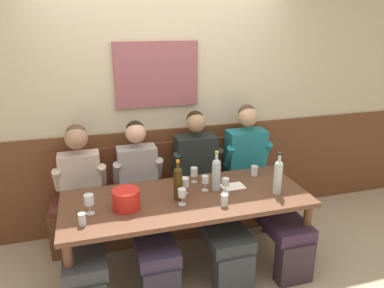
{
  "coord_description": "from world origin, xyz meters",
  "views": [
    {
      "loc": [
        -0.74,
        -2.53,
        2.16
      ],
      "look_at": [
        0.14,
        0.45,
        1.09
      ],
      "focal_mm": 34.08,
      "sensor_mm": 36.0,
      "label": 1
    }
  ],
  "objects_px": {
    "person_right_seat": "(259,179)",
    "wine_glass_by_bottle": "(182,193)",
    "person_left_seat": "(144,199)",
    "wine_bottle_clear_water": "(216,173)",
    "ice_bucket": "(126,199)",
    "wine_bottle_amber_mid": "(278,176)",
    "wine_glass_right_end": "(194,173)",
    "water_tumbler_left": "(224,200)",
    "wall_bench": "(170,207)",
    "wine_bottle_green_tall": "(178,182)",
    "person_center_left_seat": "(82,206)",
    "person_center_right_seat": "(206,187)",
    "dining_table": "(187,205)",
    "water_tumbler_right": "(82,219)",
    "wine_glass_center_rear": "(205,180)",
    "wine_glass_near_bucket": "(226,183)",
    "wine_glass_center_front": "(184,182)",
    "water_tumbler_center": "(254,171)",
    "wine_glass_mid_right": "(89,200)"
  },
  "relations": [
    {
      "from": "wine_bottle_clear_water",
      "to": "wine_glass_by_bottle",
      "type": "bearing_deg",
      "value": -152.88
    },
    {
      "from": "dining_table",
      "to": "water_tumbler_center",
      "type": "bearing_deg",
      "value": 18.62
    },
    {
      "from": "person_right_seat",
      "to": "ice_bucket",
      "type": "height_order",
      "value": "person_right_seat"
    },
    {
      "from": "person_center_right_seat",
      "to": "water_tumbler_left",
      "type": "bearing_deg",
      "value": -92.69
    },
    {
      "from": "wine_glass_near_bucket",
      "to": "water_tumbler_right",
      "type": "distance_m",
      "value": 1.21
    },
    {
      "from": "wine_bottle_amber_mid",
      "to": "water_tumbler_left",
      "type": "xyz_separation_m",
      "value": [
        -0.52,
        -0.07,
        -0.11
      ]
    },
    {
      "from": "wine_glass_center_rear",
      "to": "water_tumbler_center",
      "type": "relative_size",
      "value": 1.48
    },
    {
      "from": "person_center_right_seat",
      "to": "water_tumbler_right",
      "type": "xyz_separation_m",
      "value": [
        -1.13,
        -0.54,
        0.15
      ]
    },
    {
      "from": "person_right_seat",
      "to": "wine_bottle_clear_water",
      "type": "bearing_deg",
      "value": -154.87
    },
    {
      "from": "wine_glass_center_front",
      "to": "wine_bottle_amber_mid",
      "type": "bearing_deg",
      "value": -16.49
    },
    {
      "from": "dining_table",
      "to": "wine_glass_mid_right",
      "type": "height_order",
      "value": "wine_glass_mid_right"
    },
    {
      "from": "wine_bottle_green_tall",
      "to": "water_tumbler_left",
      "type": "xyz_separation_m",
      "value": [
        0.33,
        -0.21,
        -0.11
      ]
    },
    {
      "from": "wine_glass_mid_right",
      "to": "person_center_left_seat",
      "type": "bearing_deg",
      "value": 101.03
    },
    {
      "from": "wine_bottle_clear_water",
      "to": "wine_glass_mid_right",
      "type": "xyz_separation_m",
      "value": [
        -1.09,
        -0.13,
        -0.04
      ]
    },
    {
      "from": "ice_bucket",
      "to": "wine_bottle_amber_mid",
      "type": "xyz_separation_m",
      "value": [
        1.28,
        -0.1,
        0.08
      ]
    },
    {
      "from": "person_left_seat",
      "to": "person_right_seat",
      "type": "distance_m",
      "value": 1.16
    },
    {
      "from": "wall_bench",
      "to": "ice_bucket",
      "type": "xyz_separation_m",
      "value": [
        -0.51,
        -0.73,
        0.53
      ]
    },
    {
      "from": "wine_bottle_green_tall",
      "to": "water_tumbler_right",
      "type": "bearing_deg",
      "value": -165.82
    },
    {
      "from": "wine_glass_by_bottle",
      "to": "water_tumbler_left",
      "type": "height_order",
      "value": "wine_glass_by_bottle"
    },
    {
      "from": "wine_bottle_green_tall",
      "to": "wine_bottle_amber_mid",
      "type": "distance_m",
      "value": 0.86
    },
    {
      "from": "person_right_seat",
      "to": "water_tumbler_left",
      "type": "xyz_separation_m",
      "value": [
        -0.59,
        -0.56,
        0.13
      ]
    },
    {
      "from": "person_center_right_seat",
      "to": "water_tumbler_center",
      "type": "distance_m",
      "value": 0.5
    },
    {
      "from": "wine_glass_by_bottle",
      "to": "wine_glass_center_rear",
      "type": "relative_size",
      "value": 0.99
    },
    {
      "from": "wine_bottle_green_tall",
      "to": "person_center_right_seat",
      "type": "bearing_deg",
      "value": 43.79
    },
    {
      "from": "wine_bottle_clear_water",
      "to": "wine_glass_right_end",
      "type": "distance_m",
      "value": 0.26
    },
    {
      "from": "wine_bottle_green_tall",
      "to": "wine_glass_right_end",
      "type": "xyz_separation_m",
      "value": [
        0.23,
        0.29,
        -0.06
      ]
    },
    {
      "from": "person_right_seat",
      "to": "water_tumbler_center",
      "type": "height_order",
      "value": "person_right_seat"
    },
    {
      "from": "water_tumbler_center",
      "to": "wine_glass_center_rear",
      "type": "bearing_deg",
      "value": -162.27
    },
    {
      "from": "wall_bench",
      "to": "wine_glass_center_front",
      "type": "height_order",
      "value": "wall_bench"
    },
    {
      "from": "person_right_seat",
      "to": "wine_glass_by_bottle",
      "type": "distance_m",
      "value": 1.03
    },
    {
      "from": "person_center_left_seat",
      "to": "wine_glass_right_end",
      "type": "xyz_separation_m",
      "value": [
        1.01,
        -0.03,
        0.21
      ]
    },
    {
      "from": "wine_glass_center_front",
      "to": "person_right_seat",
      "type": "bearing_deg",
      "value": 16.82
    },
    {
      "from": "wine_bottle_green_tall",
      "to": "water_tumbler_center",
      "type": "distance_m",
      "value": 0.88
    },
    {
      "from": "ice_bucket",
      "to": "wine_glass_center_front",
      "type": "relative_size",
      "value": 1.54
    },
    {
      "from": "person_right_seat",
      "to": "wine_glass_center_front",
      "type": "xyz_separation_m",
      "value": [
        -0.84,
        -0.25,
        0.19
      ]
    },
    {
      "from": "wine_glass_center_rear",
      "to": "water_tumbler_right",
      "type": "distance_m",
      "value": 1.08
    },
    {
      "from": "water_tumbler_right",
      "to": "wine_glass_center_rear",
      "type": "bearing_deg",
      "value": 15.43
    },
    {
      "from": "wine_glass_mid_right",
      "to": "wine_glass_near_bucket",
      "type": "bearing_deg",
      "value": 2.04
    },
    {
      "from": "wine_bottle_clear_water",
      "to": "person_center_right_seat",
      "type": "bearing_deg",
      "value": 92.37
    },
    {
      "from": "wine_glass_center_rear",
      "to": "water_tumbler_left",
      "type": "height_order",
      "value": "wine_glass_center_rear"
    },
    {
      "from": "water_tumbler_center",
      "to": "person_right_seat",
      "type": "bearing_deg",
      "value": 39.3
    },
    {
      "from": "wine_glass_by_bottle",
      "to": "water_tumbler_left",
      "type": "xyz_separation_m",
      "value": [
        0.32,
        -0.11,
        -0.05
      ]
    },
    {
      "from": "wine_glass_center_rear",
      "to": "wine_glass_near_bucket",
      "type": "bearing_deg",
      "value": -30.7
    },
    {
      "from": "person_left_seat",
      "to": "wine_bottle_clear_water",
      "type": "xyz_separation_m",
      "value": [
        0.61,
        -0.23,
        0.28
      ]
    },
    {
      "from": "person_left_seat",
      "to": "water_tumbler_right",
      "type": "xyz_separation_m",
      "value": [
        -0.53,
        -0.51,
        0.17
      ]
    },
    {
      "from": "person_center_left_seat",
      "to": "person_center_right_seat",
      "type": "distance_m",
      "value": 1.14
    },
    {
      "from": "water_tumbler_left",
      "to": "person_center_right_seat",
      "type": "bearing_deg",
      "value": 87.31
    },
    {
      "from": "wine_glass_mid_right",
      "to": "wine_glass_center_rear",
      "type": "height_order",
      "value": "wine_glass_mid_right"
    },
    {
      "from": "person_left_seat",
      "to": "wine_glass_by_bottle",
      "type": "distance_m",
      "value": 0.53
    },
    {
      "from": "dining_table",
      "to": "water_tumbler_right",
      "type": "xyz_separation_m",
      "value": [
        -0.85,
        -0.21,
        0.13
      ]
    }
  ]
}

